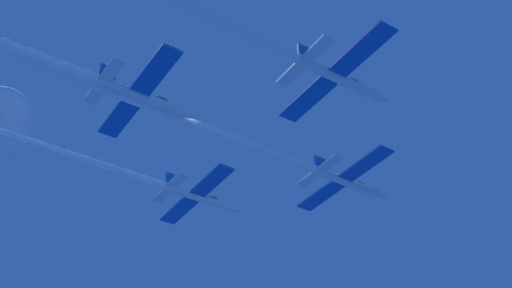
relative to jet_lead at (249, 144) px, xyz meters
The scene contains 3 objects.
jet_lead is the anchor object (origin of this frame).
jet_left_wing 27.74m from the jet_lead, 130.69° to the right, with size 21.05×74.41×3.49m.
jet_right_wing 25.47m from the jet_lead, 43.10° to the right, with size 21.05×67.32×3.49m.
Camera 1 is at (64.21, -60.48, -56.55)m, focal length 44.92 mm.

